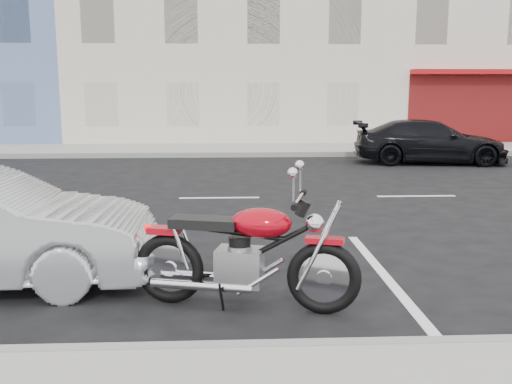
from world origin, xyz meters
TOP-DOWN VIEW (x-y plane):
  - ground at (0.00, 0.00)m, footprint 120.00×120.00m
  - sidewalk_far at (-5.00, 8.70)m, footprint 80.00×3.40m
  - curb_far at (-5.00, 7.00)m, footprint 80.00×0.12m
  - bldg_cream at (-2.00, 16.30)m, footprint 12.00×12.00m
  - bldg_corner at (11.00, 16.30)m, footprint 14.00×12.00m
  - motorcycle at (-0.87, -6.05)m, footprint 2.23×0.90m
  - car_far at (4.09, 5.23)m, footprint 4.56×2.29m

SIDE VIEW (x-z plane):
  - ground at x=0.00m, z-range 0.00..0.00m
  - sidewalk_far at x=-5.00m, z-range 0.00..0.15m
  - curb_far at x=-5.00m, z-range 0.00..0.16m
  - motorcycle at x=-0.87m, z-range -0.05..1.09m
  - car_far at x=4.09m, z-range 0.00..1.27m
  - bldg_cream at x=-2.00m, z-range 0.00..11.50m
  - bldg_corner at x=11.00m, z-range 0.00..12.50m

